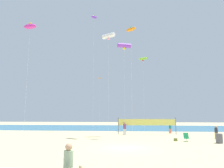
{
  "coord_description": "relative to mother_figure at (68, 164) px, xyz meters",
  "views": [
    {
      "loc": [
        0.64,
        -18.44,
        2.83
      ],
      "look_at": [
        -1.72,
        6.94,
        6.55
      ],
      "focal_mm": 33.56,
      "sensor_mm": 36.0,
      "label": 1
    }
  ],
  "objects": [
    {
      "name": "kite_magenta_inflatable",
      "position": [
        -8.45,
        12.37,
        11.48
      ],
      "size": [
        1.7,
        0.88,
        12.84
      ],
      "color": "silver",
      "rests_on": "ground"
    },
    {
      "name": "ground_plane",
      "position": [
        1.89,
        9.96,
        -0.9
      ],
      "size": [
        120.0,
        120.0,
        0.0
      ],
      "primitive_type": "plane",
      "color": "#D1BC89"
    },
    {
      "name": "kite_orange_inflatable",
      "position": [
        2.6,
        17.29,
        12.76
      ],
      "size": [
        1.44,
        0.91,
        14.07
      ],
      "color": "silver",
      "rests_on": "ground"
    },
    {
      "name": "ocean_band",
      "position": [
        1.89,
        38.0,
        -0.9
      ],
      "size": [
        120.0,
        20.0,
        0.01
      ],
      "primitive_type": "cube",
      "color": "teal",
      "rests_on": "ground"
    },
    {
      "name": "beachgoer_charcoal_shirt",
      "position": [
        12.43,
        17.72,
        -0.08
      ],
      "size": [
        0.35,
        0.35,
        1.53
      ],
      "rotation": [
        0.0,
        0.0,
        5.2
      ],
      "color": "gold",
      "rests_on": "ground"
    },
    {
      "name": "beachgoer_plum_shirt",
      "position": [
        1.53,
        21.66,
        0.05
      ],
      "size": [
        0.41,
        0.41,
        1.78
      ],
      "rotation": [
        0.0,
        0.0,
        3.48
      ],
      "color": "white",
      "rests_on": "ground"
    },
    {
      "name": "kite_violet_tube",
      "position": [
        1.61,
        19.79,
        11.46
      ],
      "size": [
        1.93,
        1.1,
        12.7
      ],
      "color": "silver",
      "rests_on": "ground"
    },
    {
      "name": "kite_orange_diamond",
      "position": [
        -3.31,
        29.47,
        8.15
      ],
      "size": [
        0.38,
        0.37,
        9.7
      ],
      "color": "silver",
      "rests_on": "ground"
    },
    {
      "name": "beach_handbag",
      "position": [
        7.21,
        15.19,
        -0.75
      ],
      "size": [
        0.37,
        0.18,
        0.29
      ],
      "primitive_type": "cube",
      "color": "olive",
      "rests_on": "ground"
    },
    {
      "name": "beachgoer_teal_shirt",
      "position": [
        8.32,
        24.59,
        -0.08
      ],
      "size": [
        0.35,
        0.35,
        1.54
      ],
      "rotation": [
        0.0,
        0.0,
        0.25
      ],
      "color": "#EA7260",
      "rests_on": "ground"
    },
    {
      "name": "folding_beach_chair",
      "position": [
        8.3,
        14.99,
        -0.44
      ],
      "size": [
        0.52,
        0.65,
        0.89
      ],
      "rotation": [
        0.0,
        0.0,
        -0.09
      ],
      "color": "#1E8C4C",
      "rests_on": "ground"
    },
    {
      "name": "trash_barrel",
      "position": [
        11.2,
        13.82,
        -0.43
      ],
      "size": [
        0.65,
        0.65,
        0.93
      ],
      "primitive_type": "cylinder",
      "color": "#595960",
      "rests_on": "ground"
    },
    {
      "name": "mother_figure",
      "position": [
        0.0,
        0.0,
        0.0
      ],
      "size": [
        0.39,
        0.39,
        1.69
      ],
      "rotation": [
        0.0,
        0.0,
        -0.13
      ],
      "color": "white",
      "rests_on": "ground"
    },
    {
      "name": "kite_violet_inflatable",
      "position": [
        -4.15,
        27.59,
        19.73
      ],
      "size": [
        1.23,
        1.44,
        21.09
      ],
      "color": "silver",
      "rests_on": "ground"
    },
    {
      "name": "kite_white_tube",
      "position": [
        -0.35,
        17.63,
        12.12
      ],
      "size": [
        1.81,
        1.41,
        13.36
      ],
      "color": "silver",
      "rests_on": "ground"
    },
    {
      "name": "volleyball_net",
      "position": [
        4.68,
        22.47,
        0.74
      ],
      "size": [
        8.27,
        0.35,
        2.4
      ],
      "color": "#4C4C51",
      "rests_on": "ground"
    },
    {
      "name": "kite_lime_tube",
      "position": [
        4.71,
        28.56,
        11.84
      ],
      "size": [
        1.45,
        1.0,
        13.03
      ],
      "color": "silver",
      "rests_on": "ground"
    }
  ]
}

